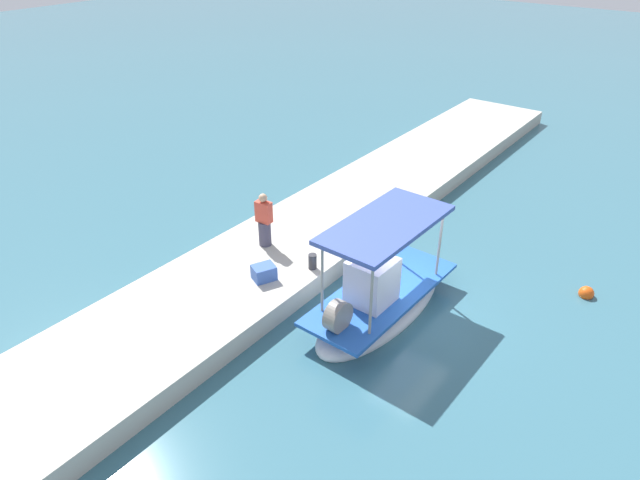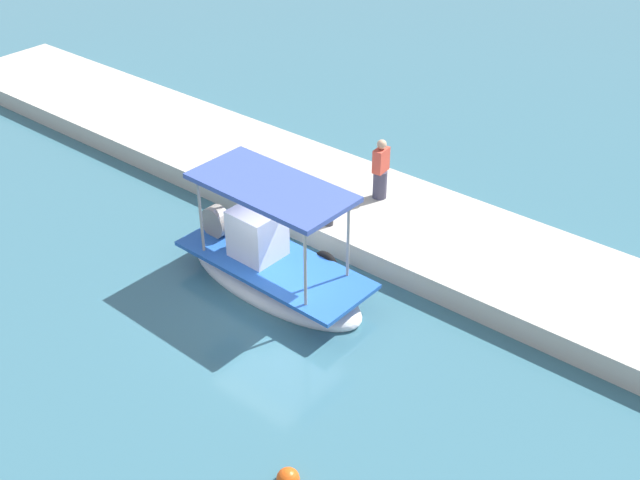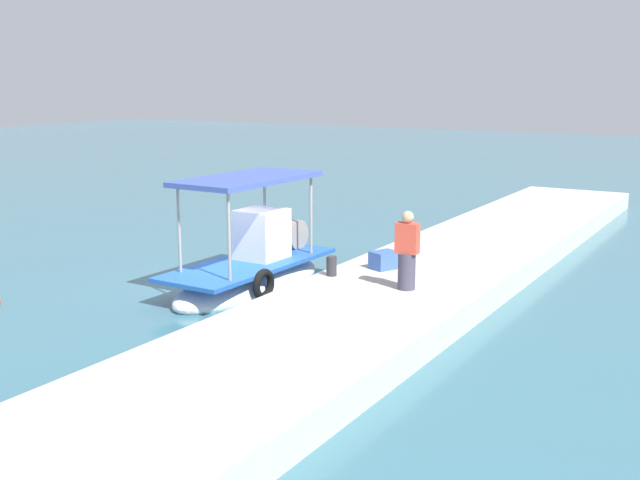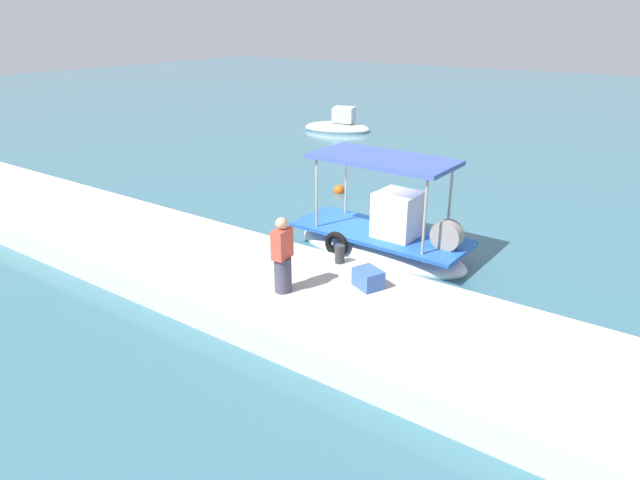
# 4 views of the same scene
# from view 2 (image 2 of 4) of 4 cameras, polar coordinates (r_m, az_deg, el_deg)

# --- Properties ---
(ground_plane) EXTENTS (120.00, 120.00, 0.00)m
(ground_plane) POSITION_cam_2_polar(r_m,az_deg,el_deg) (18.67, -3.12, -4.24)
(ground_plane) COLOR #376777
(dock_quay) EXTENTS (36.00, 3.92, 0.60)m
(dock_quay) POSITION_cam_2_polar(r_m,az_deg,el_deg) (21.20, 4.37, 1.72)
(dock_quay) COLOR #BAB6A9
(dock_quay) RESTS_ON ground_plane
(main_fishing_boat) EXTENTS (5.20, 2.09, 3.13)m
(main_fishing_boat) POSITION_cam_2_polar(r_m,az_deg,el_deg) (18.87, -3.52, -2.00)
(main_fishing_boat) COLOR silver
(main_fishing_boat) RESTS_ON ground_plane
(fisherman_near_bollard) EXTENTS (0.41, 0.50, 1.71)m
(fisherman_near_bollard) POSITION_cam_2_polar(r_m,az_deg,el_deg) (21.12, 4.40, 4.95)
(fisherman_near_bollard) COLOR #403E52
(fisherman_near_bollard) RESTS_ON dock_quay
(mooring_bollard) EXTENTS (0.24, 0.24, 0.45)m
(mooring_bollard) POSITION_cam_2_polar(r_m,az_deg,el_deg) (20.11, 0.64, 1.68)
(mooring_bollard) COLOR #2D2D33
(mooring_bollard) RESTS_ON dock_quay
(cargo_crate) EXTENTS (0.76, 0.70, 0.42)m
(cargo_crate) POSITION_cam_2_polar(r_m,az_deg,el_deg) (21.29, -0.73, 3.55)
(cargo_crate) COLOR #395DAD
(cargo_crate) RESTS_ON dock_quay
(marker_buoy) EXTENTS (0.42, 0.42, 0.42)m
(marker_buoy) POSITION_cam_2_polar(r_m,az_deg,el_deg) (14.67, -2.33, -16.89)
(marker_buoy) COLOR #ED5414
(marker_buoy) RESTS_ON ground_plane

